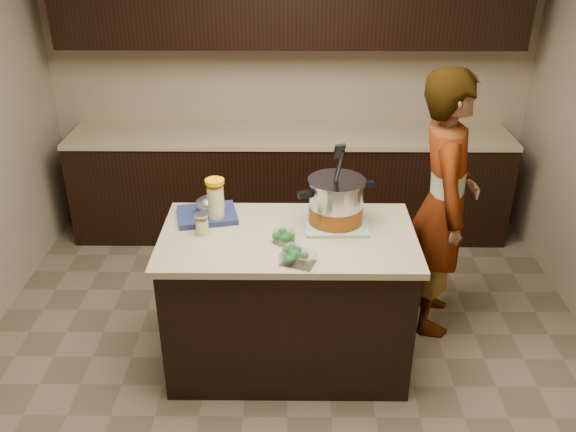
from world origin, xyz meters
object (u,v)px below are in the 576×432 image
stock_pot (336,204)px  lemonade_pitcher (216,203)px  island (288,299)px  person (443,205)px

stock_pot → lemonade_pitcher: bearing=158.0°
island → lemonade_pitcher: 0.73m
island → stock_pot: bearing=26.4°
lemonade_pitcher → stock_pot: bearing=-1.4°
person → island: bearing=121.0°
island → stock_pot: size_ratio=3.07×
lemonade_pitcher → person: bearing=11.3°
stock_pot → person: 0.78m
island → person: (0.98, 0.43, 0.43)m
island → lemonade_pitcher: bearing=159.9°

